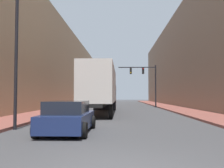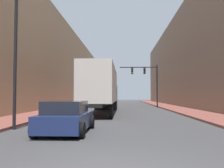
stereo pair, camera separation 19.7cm
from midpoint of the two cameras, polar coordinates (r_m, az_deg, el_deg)
The scene contains 8 objects.
sidewalk_right at distance 36.08m, azimuth 12.68°, elevation -5.14°, with size 3.23×80.00×0.15m.
sidewalk_left at distance 36.14m, azimuth -9.26°, elevation -5.17°, with size 3.23×80.00×0.15m.
building_right at distance 37.60m, azimuth 19.53°, elevation 6.03°, with size 6.00×80.00×14.51m.
building_left at distance 37.60m, azimuth -16.12°, elevation 4.88°, with size 6.00×80.00×13.09m.
semi_truck at distance 23.85m, azimuth -2.71°, elevation -0.99°, with size 2.58×14.50×4.18m.
sedan_car at distance 11.44m, azimuth -10.52°, elevation -7.55°, with size 2.11×4.32×1.42m.
traffic_signal_gantry at distance 35.98m, azimuth 7.79°, elevation 1.30°, with size 5.40×0.35×6.03m.
street_lamp at distance 13.48m, azimuth -21.38°, elevation 10.50°, with size 0.44×0.44×7.39m.
Camera 1 is at (0.08, -5.43, 1.65)m, focal length 40.00 mm.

